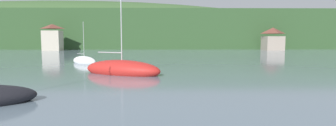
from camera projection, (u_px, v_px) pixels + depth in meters
name	position (u px, v px, depth m)	size (l,w,h in m)	color
wooded_hillside	(105.00, 34.00, 121.17)	(352.00, 64.63, 32.98)	#2D4C28
shore_building_west	(53.00, 38.00, 77.79)	(5.18, 3.98, 7.65)	#BCB29E
shore_building_westcentral	(273.00, 39.00, 79.84)	(5.44, 5.64, 6.73)	gray
sailboat_far_1	(122.00, 70.00, 26.67)	(8.82, 6.11, 11.10)	red
sailboat_far_3	(84.00, 61.00, 37.83)	(4.94, 4.74, 6.28)	white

